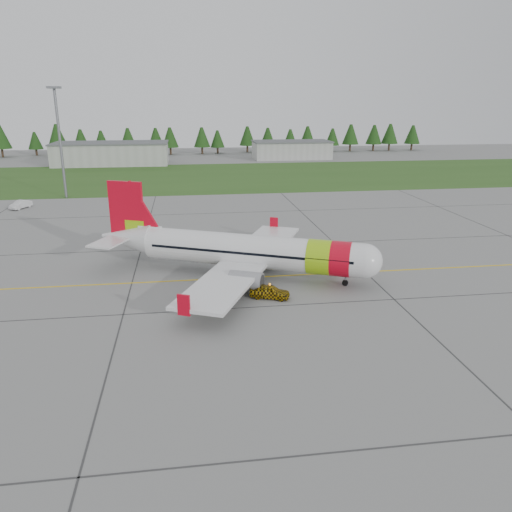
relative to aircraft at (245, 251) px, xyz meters
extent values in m
plane|color=gray|center=(3.14, -8.69, -2.75)|extent=(320.00, 320.00, 0.00)
cylinder|color=silver|center=(0.69, -0.32, 0.04)|extent=(22.69, 12.95, 3.51)
sphere|color=silver|center=(11.30, -5.20, 0.04)|extent=(3.51, 3.51, 3.51)
cone|color=silver|center=(-12.78, 5.88, 0.35)|extent=(7.18, 5.81, 3.51)
cube|color=black|center=(11.55, -5.31, 0.35)|extent=(2.28, 2.72, 0.50)
cylinder|color=#93CA0F|center=(7.22, -3.32, 0.04)|extent=(3.62, 4.23, 3.59)
cylinder|color=red|center=(9.18, -4.23, 0.04)|extent=(3.29, 4.08, 3.59)
cube|color=silver|center=(0.28, -0.13, -0.95)|extent=(16.51, 28.19, 0.32)
cube|color=red|center=(5.44, 13.23, -0.46)|extent=(1.05, 0.60, 1.80)
cube|color=red|center=(-6.51, -12.74, -0.46)|extent=(1.05, 0.60, 1.80)
cylinder|color=gray|center=(3.57, 3.80, -1.44)|extent=(3.73, 3.07, 1.89)
cylinder|color=gray|center=(-0.56, -5.18, -1.44)|extent=(3.73, 3.07, 1.89)
cube|color=red|center=(-12.62, 5.81, 3.36)|extent=(3.89, 2.02, 6.83)
cube|color=#93CA0F|center=(-11.72, 5.39, 1.39)|extent=(2.28, 1.32, 2.16)
cube|color=silver|center=(-13.19, 6.07, 0.58)|extent=(6.93, 10.59, 0.20)
cylinder|color=slate|center=(9.67, -4.45, -2.12)|extent=(0.16, 0.16, 1.26)
cylinder|color=black|center=(9.67, -4.45, -2.44)|extent=(0.66, 0.48, 0.61)
cylinder|color=slate|center=(0.52, 2.53, -1.89)|extent=(0.20, 0.20, 1.71)
cylinder|color=black|center=(0.19, 2.68, -2.28)|extent=(1.02, 0.76, 0.93)
cylinder|color=slate|center=(-1.59, -2.04, -1.89)|extent=(0.20, 0.20, 1.71)
cylinder|color=black|center=(-1.91, -1.89, -2.28)|extent=(1.02, 0.76, 0.93)
imported|color=#D3A10B|center=(1.53, -6.68, -0.84)|extent=(1.75, 1.89, 3.81)
imported|color=silver|center=(-34.48, 39.88, -0.59)|extent=(1.96, 1.92, 4.32)
cube|color=#30561E|center=(3.14, 73.31, -2.73)|extent=(320.00, 50.00, 0.03)
cube|color=gold|center=(3.14, -0.69, -2.74)|extent=(120.00, 0.25, 0.02)
cube|color=#A8A8A3|center=(-26.86, 101.31, 0.25)|extent=(32.00, 14.00, 6.00)
cube|color=#A8A8A3|center=(28.14, 109.31, -0.15)|extent=(24.00, 12.00, 5.20)
cylinder|color=slate|center=(-28.86, 49.31, 7.25)|extent=(0.50, 0.50, 20.00)
camera|label=1|loc=(-5.95, -50.15, 15.26)|focal=35.00mm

